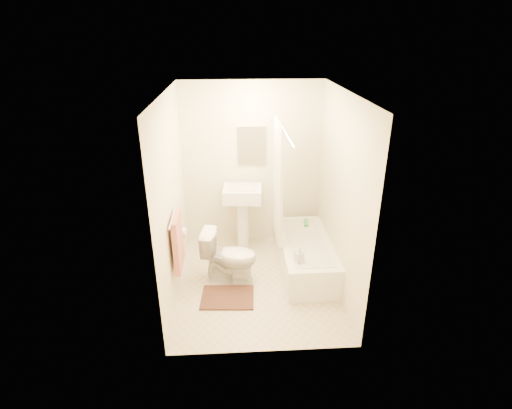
{
  "coord_description": "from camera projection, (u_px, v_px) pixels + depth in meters",
  "views": [
    {
      "loc": [
        -0.28,
        -4.3,
        3.03
      ],
      "look_at": [
        0.0,
        0.25,
        1.0
      ],
      "focal_mm": 28.0,
      "sensor_mm": 36.0,
      "label": 1
    }
  ],
  "objects": [
    {
      "name": "toilet_paper",
      "position": [
        182.0,
        233.0,
        4.95
      ],
      "size": [
        0.11,
        0.12,
        0.12
      ],
      "primitive_type": "cylinder",
      "rotation": [
        0.0,
        1.57,
        0.0
      ],
      "color": "white",
      "rests_on": "wall_left"
    },
    {
      "name": "towel_bar",
      "position": [
        173.0,
        217.0,
        4.44
      ],
      "size": [
        0.02,
        0.6,
        0.02
      ],
      "primitive_type": "cylinder",
      "rotation": [
        1.57,
        0.0,
        0.0
      ],
      "color": "silver",
      "rests_on": "wall_left"
    },
    {
      "name": "shower_curtain",
      "position": [
        278.0,
        181.0,
        5.15
      ],
      "size": [
        0.04,
        0.8,
        1.55
      ],
      "primitive_type": "cube",
      "color": "silver",
      "rests_on": "curtain_rod"
    },
    {
      "name": "bathtub",
      "position": [
        305.0,
        255.0,
        5.4
      ],
      "size": [
        0.66,
        1.51,
        0.42
      ],
      "primitive_type": null,
      "color": "white",
      "rests_on": "floor"
    },
    {
      "name": "wall_back",
      "position": [
        252.0,
        165.0,
        5.78
      ],
      "size": [
        2.0,
        0.02,
        2.4
      ],
      "primitive_type": "cube",
      "color": "beige",
      "rests_on": "ground"
    },
    {
      "name": "ceiling",
      "position": [
        257.0,
        93.0,
        4.2
      ],
      "size": [
        2.4,
        2.4,
        0.0
      ],
      "primitive_type": "plane",
      "color": "white",
      "rests_on": "ground"
    },
    {
      "name": "mirror",
      "position": [
        252.0,
        146.0,
        5.64
      ],
      "size": [
        0.4,
        0.03,
        0.55
      ],
      "primitive_type": "cube",
      "color": "white",
      "rests_on": "wall_back"
    },
    {
      "name": "curtain_rod",
      "position": [
        284.0,
        128.0,
        4.47
      ],
      "size": [
        0.03,
        1.7,
        0.03
      ],
      "primitive_type": "cylinder",
      "rotation": [
        1.57,
        0.0,
        0.0
      ],
      "color": "silver",
      "rests_on": "wall_back"
    },
    {
      "name": "toilet",
      "position": [
        229.0,
        257.0,
        5.1
      ],
      "size": [
        0.76,
        0.51,
        0.69
      ],
      "primitive_type": "imported",
      "rotation": [
        0.0,
        0.0,
        1.4
      ],
      "color": "white",
      "rests_on": "floor"
    },
    {
      "name": "sink",
      "position": [
        243.0,
        215.0,
        5.82
      ],
      "size": [
        0.57,
        0.47,
        1.05
      ],
      "primitive_type": null,
      "rotation": [
        0.0,
        0.0,
        -0.08
      ],
      "color": "white",
      "rests_on": "floor"
    },
    {
      "name": "floor",
      "position": [
        257.0,
        283.0,
        5.17
      ],
      "size": [
        2.4,
        2.4,
        0.0
      ],
      "primitive_type": "plane",
      "color": "beige",
      "rests_on": "ground"
    },
    {
      "name": "bath_mat",
      "position": [
        228.0,
        297.0,
        4.88
      ],
      "size": [
        0.66,
        0.51,
        0.02
      ],
      "primitive_type": "cube",
      "rotation": [
        0.0,
        0.0,
        -0.06
      ],
      "color": "#4B2920",
      "rests_on": "floor"
    },
    {
      "name": "scrub_brush",
      "position": [
        306.0,
        223.0,
        5.76
      ],
      "size": [
        0.09,
        0.22,
        0.04
      ],
      "primitive_type": "cube",
      "rotation": [
        0.0,
        0.0,
        -0.15
      ],
      "color": "#45AC54",
      "rests_on": "bathtub"
    },
    {
      "name": "soap_bottle",
      "position": [
        299.0,
        255.0,
        4.79
      ],
      "size": [
        0.12,
        0.12,
        0.21
      ],
      "primitive_type": "imported",
      "rotation": [
        0.0,
        0.0,
        0.3
      ],
      "color": "white",
      "rests_on": "bathtub"
    },
    {
      "name": "towel",
      "position": [
        178.0,
        242.0,
        4.58
      ],
      "size": [
        0.06,
        0.45,
        0.66
      ],
      "primitive_type": "cube",
      "color": "#CC7266",
      "rests_on": "towel_bar"
    },
    {
      "name": "wall_right",
      "position": [
        341.0,
        196.0,
        4.74
      ],
      "size": [
        0.02,
        2.4,
        2.4
      ],
      "primitive_type": "cube",
      "color": "beige",
      "rests_on": "ground"
    },
    {
      "name": "wall_left",
      "position": [
        171.0,
        200.0,
        4.63
      ],
      "size": [
        0.02,
        2.4,
        2.4
      ],
      "primitive_type": "cube",
      "color": "beige",
      "rests_on": "ground"
    }
  ]
}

